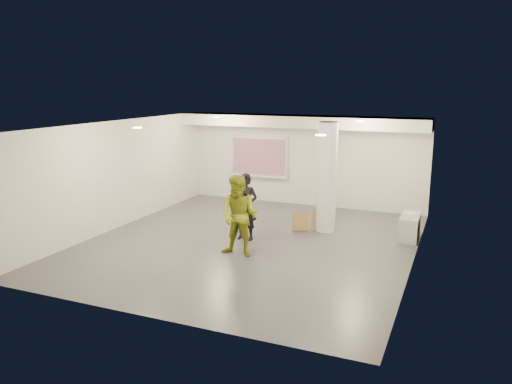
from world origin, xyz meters
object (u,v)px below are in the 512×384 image
at_px(projection_screen, 259,157).
at_px(woman, 246,207).
at_px(credenza, 410,227).
at_px(column, 327,177).
at_px(man, 239,216).

xyz_separation_m(projection_screen, woman, (1.38, -4.22, -0.66)).
distance_m(projection_screen, woman, 4.49).
bearing_deg(projection_screen, woman, -71.88).
bearing_deg(credenza, column, -178.21).
height_order(column, projection_screen, column).
height_order(column, credenza, column).
bearing_deg(column, credenza, 2.32).
distance_m(credenza, woman, 4.31).
bearing_deg(projection_screen, man, -72.10).
distance_m(projection_screen, man, 5.72).
height_order(credenza, woman, woman).
height_order(column, woman, column).
bearing_deg(projection_screen, column, -40.56).
relative_size(column, woman, 1.72).
distance_m(column, projection_screen, 4.08).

